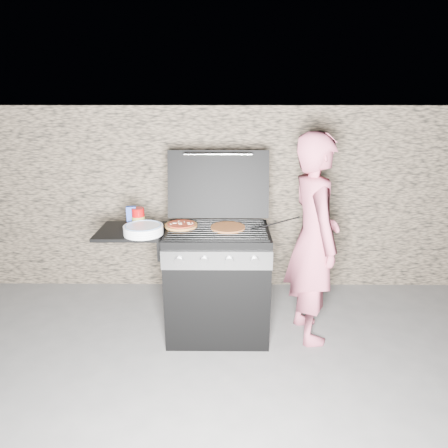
{
  "coord_description": "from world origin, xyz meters",
  "views": [
    {
      "loc": [
        0.07,
        -2.91,
        1.9
      ],
      "look_at": [
        0.05,
        0.0,
        0.95
      ],
      "focal_mm": 32.0,
      "sensor_mm": 36.0,
      "label": 1
    }
  ],
  "objects_px": {
    "gas_grill": "(187,282)",
    "pizza_topped": "(181,225)",
    "person": "(313,240)",
    "sauce_jar": "(138,217)"
  },
  "relations": [
    {
      "from": "gas_grill",
      "to": "sauce_jar",
      "type": "xyz_separation_m",
      "value": [
        -0.37,
        0.07,
        0.52
      ]
    },
    {
      "from": "gas_grill",
      "to": "person",
      "type": "relative_size",
      "value": 0.81
    },
    {
      "from": "gas_grill",
      "to": "pizza_topped",
      "type": "distance_m",
      "value": 0.47
    },
    {
      "from": "sauce_jar",
      "to": "person",
      "type": "height_order",
      "value": "person"
    },
    {
      "from": "sauce_jar",
      "to": "person",
      "type": "relative_size",
      "value": 0.09
    },
    {
      "from": "gas_grill",
      "to": "sauce_jar",
      "type": "distance_m",
      "value": 0.65
    },
    {
      "from": "person",
      "to": "gas_grill",
      "type": "bearing_deg",
      "value": 80.9
    },
    {
      "from": "pizza_topped",
      "to": "person",
      "type": "bearing_deg",
      "value": -3.48
    },
    {
      "from": "gas_grill",
      "to": "person",
      "type": "bearing_deg",
      "value": -0.44
    },
    {
      "from": "pizza_topped",
      "to": "person",
      "type": "relative_size",
      "value": 0.15
    }
  ]
}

